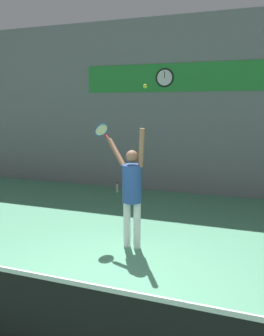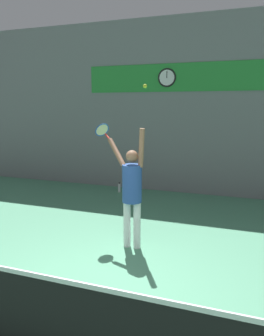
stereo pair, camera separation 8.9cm
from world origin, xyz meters
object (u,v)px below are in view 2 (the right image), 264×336
scoreboard_clock (167,78)px  tennis_player (132,188)px  tennis_ball (145,86)px  tennis_racket (103,130)px  water_bottle (119,188)px

scoreboard_clock → tennis_player: size_ratio=0.24×
tennis_player → tennis_ball: 1.76m
tennis_racket → tennis_ball: tennis_ball is taller
scoreboard_clock → tennis_ball: size_ratio=7.84×
tennis_racket → water_bottle: bearing=106.4°
scoreboard_clock → water_bottle: scoreboard_clock is taller
tennis_player → water_bottle: (-1.66, 3.51, -0.97)m
scoreboard_clock → tennis_racket: size_ratio=1.32×
tennis_player → scoreboard_clock: bearing=95.8°
scoreboard_clock → tennis_ball: 4.18m
tennis_player → water_bottle: size_ratio=7.30×
tennis_player → tennis_racket: size_ratio=5.44×
tennis_racket → tennis_player: bearing=-31.5°
tennis_racket → water_bottle: 3.71m
tennis_player → tennis_ball: tennis_ball is taller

